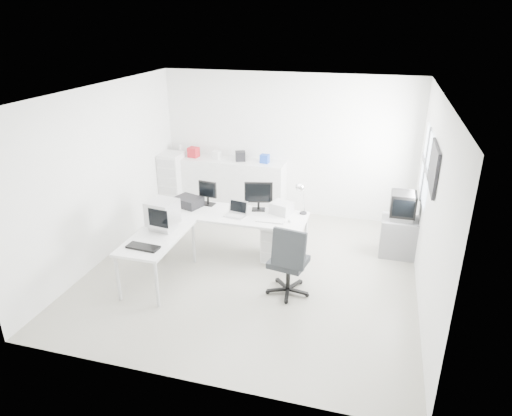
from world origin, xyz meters
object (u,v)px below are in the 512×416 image
(lcd_monitor_small, at_px, (208,193))
(tv_cabinet, at_px, (399,237))
(crt_monitor, at_px, (163,216))
(crt_tv, at_px, (403,206))
(inkjet_printer, at_px, (188,202))
(laser_printer, at_px, (282,208))
(side_desk, at_px, (158,258))
(filing_cabinet, at_px, (173,182))
(main_desk, at_px, (234,234))
(lcd_monitor_large, at_px, (259,197))
(sideboard, at_px, (231,186))
(drawer_pedestal, at_px, (276,242))
(laptop, at_px, (235,211))
(office_chair, at_px, (289,259))

(lcd_monitor_small, bearing_deg, tv_cabinet, 16.64)
(crt_monitor, xyz_separation_m, crt_tv, (3.52, 1.58, -0.09))
(inkjet_printer, height_order, laser_printer, laser_printer)
(lcd_monitor_small, xyz_separation_m, crt_tv, (3.22, 0.48, -0.07))
(laser_printer, height_order, crt_tv, crt_tv)
(side_desk, distance_m, filing_cabinet, 2.83)
(main_desk, xyz_separation_m, lcd_monitor_large, (0.35, 0.25, 0.62))
(main_desk, relative_size, lcd_monitor_small, 5.81)
(tv_cabinet, height_order, sideboard, sideboard)
(tv_cabinet, relative_size, sideboard, 0.30)
(inkjet_printer, relative_size, crt_tv, 0.88)
(inkjet_printer, relative_size, sideboard, 0.20)
(drawer_pedestal, xyz_separation_m, tv_cabinet, (1.97, 0.68, 0.03))
(main_desk, relative_size, side_desk, 1.71)
(inkjet_printer, distance_m, sideboard, 1.72)
(lcd_monitor_large, bearing_deg, tv_cabinet, -1.41)
(sideboard, height_order, filing_cabinet, filing_cabinet)
(crt_monitor, bearing_deg, sideboard, 93.54)
(laptop, relative_size, crt_tv, 0.60)
(laptop, xyz_separation_m, crt_tv, (2.62, 0.83, 0.03))
(laptop, distance_m, crt_tv, 2.74)
(crt_monitor, bearing_deg, main_desk, 53.00)
(side_desk, bearing_deg, sideboard, 85.92)
(tv_cabinet, bearing_deg, crt_tv, 0.00)
(sideboard, bearing_deg, main_desk, -70.18)
(drawer_pedestal, relative_size, crt_monitor, 1.37)
(crt_tv, bearing_deg, crt_monitor, -155.85)
(side_desk, distance_m, laptop, 1.43)
(drawer_pedestal, relative_size, crt_tv, 1.20)
(lcd_monitor_small, relative_size, lcd_monitor_large, 0.85)
(inkjet_printer, xyz_separation_m, tv_cabinet, (3.52, 0.63, -0.50))
(filing_cabinet, bearing_deg, crt_monitor, -67.64)
(laser_printer, relative_size, filing_cabinet, 0.27)
(side_desk, relative_size, tv_cabinet, 2.13)
(crt_monitor, bearing_deg, drawer_pedestal, 38.14)
(crt_monitor, relative_size, tv_cabinet, 0.67)
(drawer_pedestal, height_order, sideboard, sideboard)
(side_desk, distance_m, office_chair, 1.98)
(lcd_monitor_large, relative_size, laptop, 1.61)
(crt_monitor, relative_size, sideboard, 0.20)
(main_desk, bearing_deg, lcd_monitor_large, 35.54)
(drawer_pedestal, relative_size, sideboard, 0.27)
(crt_monitor, distance_m, crt_tv, 3.85)
(drawer_pedestal, distance_m, office_chair, 1.08)
(drawer_pedestal, height_order, inkjet_printer, inkjet_printer)
(main_desk, height_order, sideboard, sideboard)
(lcd_monitor_small, relative_size, crt_tv, 0.83)
(inkjet_printer, distance_m, filing_cabinet, 1.76)
(lcd_monitor_small, xyz_separation_m, tv_cabinet, (3.22, 0.48, -0.63))
(side_desk, bearing_deg, crt_tv, 27.45)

